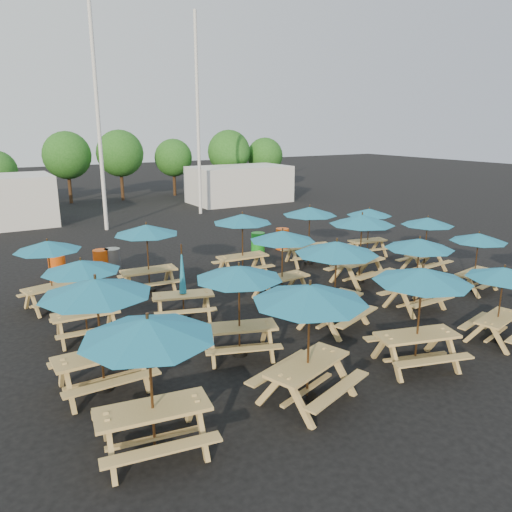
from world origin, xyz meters
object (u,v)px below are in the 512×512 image
picnic_unit_17 (478,241)px  picnic_unit_19 (369,215)px  picnic_unit_2 (81,270)px  waste_bin_3 (258,243)px  waste_bin_2 (113,261)px  picnic_unit_0 (148,336)px  picnic_unit_3 (48,249)px  picnic_unit_8 (422,281)px  waste_bin_1 (101,262)px  picnic_unit_13 (419,248)px  picnic_unit_6 (183,288)px  picnic_unit_12 (503,277)px  picnic_unit_11 (242,222)px  picnic_unit_14 (362,223)px  picnic_unit_10 (282,240)px  picnic_unit_5 (239,277)px  picnic_unit_7 (147,233)px  picnic_unit_15 (310,214)px  waste_bin_0 (57,268)px  picnic_unit_18 (427,224)px  picnic_unit_9 (336,253)px  picnic_unit_4 (310,300)px  waste_bin_4 (282,239)px  picnic_unit_1 (96,293)px

picnic_unit_17 → picnic_unit_19: (0.15, 5.41, 0.04)m
picnic_unit_2 → waste_bin_3: bearing=34.7°
picnic_unit_19 → waste_bin_2: bearing=172.7°
picnic_unit_0 → picnic_unit_2: bearing=97.8°
picnic_unit_3 → picnic_unit_8: size_ratio=0.86×
waste_bin_1 → picnic_unit_13: bearing=-49.5°
picnic_unit_6 → picnic_unit_12: (6.45, -5.75, 0.86)m
picnic_unit_11 → picnic_unit_14: 4.30m
picnic_unit_0 → picnic_unit_8: size_ratio=0.95×
picnic_unit_10 → picnic_unit_13: size_ratio=1.03×
picnic_unit_0 → waste_bin_2: 11.57m
picnic_unit_0 → picnic_unit_8: (6.40, -0.12, -0.05)m
picnic_unit_10 → picnic_unit_19: picnic_unit_10 is taller
picnic_unit_5 → picnic_unit_7: (-0.30, 5.83, 0.02)m
picnic_unit_12 → picnic_unit_2: bearing=134.6°
picnic_unit_15 → waste_bin_3: 3.07m
picnic_unit_13 → waste_bin_0: bearing=134.5°
picnic_unit_10 → picnic_unit_18: size_ratio=1.08×
picnic_unit_0 → picnic_unit_10: bearing=49.3°
picnic_unit_13 → picnic_unit_9: bearing=175.4°
picnic_unit_2 → picnic_unit_7: size_ratio=0.93×
picnic_unit_4 → waste_bin_4: size_ratio=3.08×
picnic_unit_15 → waste_bin_3: picnic_unit_15 is taller
picnic_unit_15 → waste_bin_2: size_ratio=2.71×
picnic_unit_2 → picnic_unit_13: size_ratio=0.97×
picnic_unit_2 → waste_bin_0: picnic_unit_2 is taller
picnic_unit_19 → picnic_unit_8: bearing=-117.4°
waste_bin_3 → picnic_unit_7: bearing=-157.1°
picnic_unit_5 → waste_bin_3: (5.52, 8.29, -1.54)m
waste_bin_1 → waste_bin_3: size_ratio=1.00×
picnic_unit_2 → waste_bin_4: bearing=31.7°
picnic_unit_5 → picnic_unit_8: size_ratio=0.98×
picnic_unit_11 → picnic_unit_15: 3.14m
picnic_unit_4 → picnic_unit_10: size_ratio=1.28×
picnic_unit_15 → picnic_unit_18: bearing=-31.4°
picnic_unit_1 → waste_bin_0: 8.84m
picnic_unit_0 → picnic_unit_15: picnic_unit_0 is taller
picnic_unit_2 → picnic_unit_4: bearing=-57.1°
picnic_unit_5 → waste_bin_3: bearing=75.5°
picnic_unit_5 → picnic_unit_19: picnic_unit_5 is taller
picnic_unit_13 → picnic_unit_17: (3.10, 0.19, -0.19)m
picnic_unit_7 → picnic_unit_8: bearing=-63.1°
picnic_unit_14 → picnic_unit_8: bearing=-128.9°
picnic_unit_6 → picnic_unit_15: 7.36m
picnic_unit_4 → picnic_unit_19: size_ratio=1.35×
picnic_unit_7 → waste_bin_4: picnic_unit_7 is taller
picnic_unit_14 → picnic_unit_17: size_ratio=1.21×
picnic_unit_0 → picnic_unit_13: size_ratio=1.16×
picnic_unit_0 → picnic_unit_3: bearing=100.7°
picnic_unit_15 → picnic_unit_4: bearing=-114.2°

